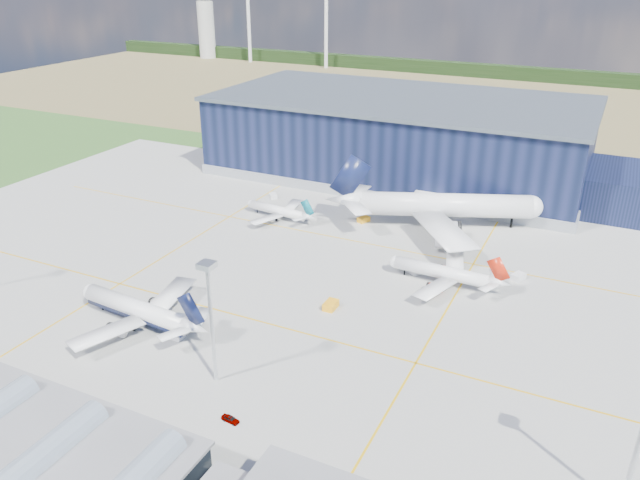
{
  "coord_description": "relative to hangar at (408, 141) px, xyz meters",
  "views": [
    {
      "loc": [
        65.34,
        -102.62,
        67.3
      ],
      "look_at": [
        7.45,
        17.1,
        7.33
      ],
      "focal_mm": 35.0,
      "sensor_mm": 36.0,
      "label": 1
    }
  ],
  "objects": [
    {
      "name": "airliner_regional",
      "position": [
        -19.85,
        -54.8,
        -7.8
      ],
      "size": [
        26.02,
        25.58,
        7.63
      ],
      "primitive_type": null,
      "rotation": [
        0.0,
        0.0,
        3.02
      ],
      "color": "white",
      "rests_on": "ground"
    },
    {
      "name": "horizon_dressing",
      "position": [
        -194.11,
        199.58,
        22.58
      ],
      "size": [
        440.2,
        18.0,
        70.0
      ],
      "color": "white",
      "rests_on": "ground"
    },
    {
      "name": "light_mast_center",
      "position": [
        7.19,
        -124.8,
        3.82
      ],
      "size": [
        2.6,
        2.6,
        23.0
      ],
      "color": "silver",
      "rests_on": "ground"
    },
    {
      "name": "airliner_navy",
      "position": [
        -17.53,
        -116.14,
        -6.17
      ],
      "size": [
        36.16,
        35.5,
        10.9
      ],
      "primitive_type": null,
      "rotation": [
        0.0,
        0.0,
        3.05
      ],
      "color": "white",
      "rests_on": "ground"
    },
    {
      "name": "ground",
      "position": [
        -2.81,
        -94.8,
        -11.62
      ],
      "size": [
        600.0,
        600.0,
        0.0
      ],
      "primitive_type": "plane",
      "color": "#2B5620",
      "rests_on": "ground"
    },
    {
      "name": "car_a",
      "position": [
        15.43,
        -132.83,
        -11.08
      ],
      "size": [
        3.27,
        1.61,
        1.07
      ],
      "primitive_type": "imported",
      "rotation": [
        0.0,
        0.0,
        1.46
      ],
      "color": "#99999E",
      "rests_on": "ground"
    },
    {
      "name": "glass_concourse",
      "position": [
        -9.26,
        -154.8,
        -7.93
      ],
      "size": [
        78.0,
        23.0,
        8.6
      ],
      "color": "black",
      "rests_on": "ground"
    },
    {
      "name": "hangar",
      "position": [
        0.0,
        0.0,
        0.0
      ],
      "size": [
        145.0,
        62.0,
        26.1
      ],
      "color": "black",
      "rests_on": "ground"
    },
    {
      "name": "gse_van_b",
      "position": [
        24.92,
        -70.16,
        -10.51
      ],
      "size": [
        5.29,
        4.21,
        2.21
      ],
      "primitive_type": "cube",
      "rotation": [
        0.0,
        0.0,
        1.08
      ],
      "color": "silver",
      "rests_on": "ground"
    },
    {
      "name": "gse_tug_c",
      "position": [
        3.19,
        -46.61,
        -10.88
      ],
      "size": [
        3.25,
        3.9,
        1.46
      ],
      "primitive_type": "cube",
      "rotation": [
        0.0,
        0.0,
        -0.41
      ],
      "color": "#FFA516",
      "rests_on": "ground"
    },
    {
      "name": "airliner_red",
      "position": [
        32.79,
        -72.8,
        -7.04
      ],
      "size": [
        28.97,
        28.38,
        9.16
      ],
      "primitive_type": null,
      "rotation": [
        0.0,
        0.0,
        3.11
      ],
      "color": "white",
      "rests_on": "ground"
    },
    {
      "name": "gse_tug_a",
      "position": [
        14.93,
        -93.81,
        -10.82
      ],
      "size": [
        2.34,
        3.82,
        1.59
      ],
      "primitive_type": "cube",
      "rotation": [
        0.0,
        0.0,
        0.0
      ],
      "color": "#FFA516",
      "rests_on": "ground"
    },
    {
      "name": "airstair",
      "position": [
        -7.0,
        -114.58,
        -10.14
      ],
      "size": [
        3.23,
        4.98,
        2.96
      ],
      "primitive_type": "cube",
      "rotation": [
        0.0,
        0.0,
        -0.32
      ],
      "color": "silver",
      "rests_on": "ground"
    },
    {
      "name": "airliner_widebody",
      "position": [
        24.07,
        -39.8,
        -1.98
      ],
      "size": [
        76.37,
        75.66,
        19.27
      ],
      "primitive_type": null,
      "rotation": [
        0.0,
        0.0,
        0.38
      ],
      "color": "white",
      "rests_on": "ground"
    },
    {
      "name": "farmland",
      "position": [
        -2.81,
        125.2,
        -11.62
      ],
      "size": [
        600.0,
        220.0,
        0.01
      ],
      "primitive_type": "cube",
      "color": "brown",
      "rests_on": "ground"
    },
    {
      "name": "treeline",
      "position": [
        -2.81,
        205.2,
        -7.62
      ],
      "size": [
        600.0,
        8.0,
        8.0
      ],
      "primitive_type": "cube",
      "color": "black",
      "rests_on": "ground"
    },
    {
      "name": "gse_cart_a",
      "position": [
        48.28,
        -63.21,
        -10.88
      ],
      "size": [
        3.39,
        3.99,
        1.47
      ],
      "primitive_type": "cube",
      "rotation": [
        0.0,
        0.0,
        -0.4
      ],
      "color": "silver",
      "rests_on": "ground"
    },
    {
      "name": "apron",
      "position": [
        -2.81,
        -84.8,
        -11.59
      ],
      "size": [
        220.0,
        160.0,
        0.08
      ],
      "color": "#9B9C97",
      "rests_on": "ground"
    },
    {
      "name": "gse_cart_b",
      "position": [
        -29.26,
        -40.83,
        -10.96
      ],
      "size": [
        3.55,
        3.62,
        1.32
      ],
      "primitive_type": "cube",
      "rotation": [
        0.0,
        0.0,
        0.73
      ],
      "color": "silver",
      "rests_on": "ground"
    },
    {
      "name": "car_b",
      "position": [
        -8.45,
        -142.8,
        -11.01
      ],
      "size": [
        3.76,
        1.62,
        1.21
      ],
      "primitive_type": "imported",
      "rotation": [
        0.0,
        0.0,
        1.67
      ],
      "color": "#99999E",
      "rests_on": "ground"
    }
  ]
}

